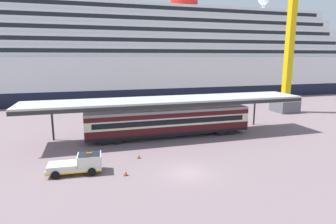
# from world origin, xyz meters

# --- Properties ---
(ground_plane) EXTENTS (400.00, 400.00, 0.00)m
(ground_plane) POSITION_xyz_m (0.00, 0.00, 0.00)
(ground_plane) COLOR slate
(cruise_ship) EXTENTS (130.43, 26.16, 34.05)m
(cruise_ship) POSITION_xyz_m (9.90, 57.21, 11.35)
(cruise_ship) COLOR black
(cruise_ship) RESTS_ON ground
(platform_canopy) EXTENTS (39.59, 6.44, 5.55)m
(platform_canopy) POSITION_xyz_m (1.93, 12.82, 5.32)
(platform_canopy) COLOR #B3B3B3
(platform_canopy) RESTS_ON ground
(train_carriage) EXTENTS (23.38, 2.81, 4.11)m
(train_carriage) POSITION_xyz_m (1.93, 12.41, 2.31)
(train_carriage) COLOR black
(train_carriage) RESTS_ON ground
(service_truck) EXTENTS (5.30, 2.47, 2.02)m
(service_truck) POSITION_xyz_m (-10.16, 2.97, 0.99)
(service_truck) COLOR silver
(service_truck) RESTS_ON ground
(traffic_cone_near) EXTENTS (0.36, 0.36, 0.67)m
(traffic_cone_near) POSITION_xyz_m (-3.85, 5.42, 0.33)
(traffic_cone_near) COLOR black
(traffic_cone_near) RESTS_ON ground
(traffic_cone_mid) EXTENTS (0.36, 0.36, 0.72)m
(traffic_cone_mid) POSITION_xyz_m (-5.93, 1.08, 0.36)
(traffic_cone_mid) COLOR black
(traffic_cone_mid) RESTS_ON ground
(dockside_crane) EXTENTS (14.68, 4.40, 51.80)m
(dockside_crane) POSITION_xyz_m (31.14, 24.10, 16.10)
(dockside_crane) COLOR #595960
(dockside_crane) RESTS_ON ground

